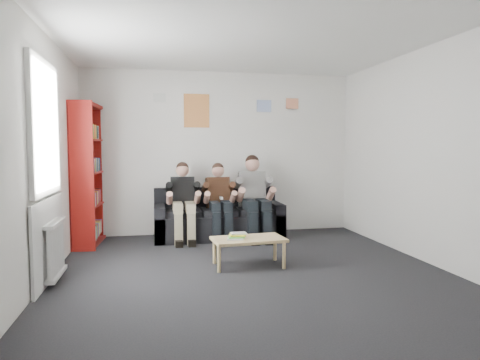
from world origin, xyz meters
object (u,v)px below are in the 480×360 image
object	(u,v)px
coffee_table	(248,241)
person_left	(183,202)
sofa	(218,220)
person_middle	(220,202)
person_right	(255,198)
bookshelf	(88,175)

from	to	relation	value
coffee_table	person_left	world-z (taller)	person_left
sofa	coffee_table	xyz separation A→B (m)	(0.12, -1.76, 0.02)
person_middle	sofa	bearing A→B (deg)	85.78
coffee_table	person_left	size ratio (longest dim) A/B	0.71
person_left	person_right	bearing A→B (deg)	2.63
sofa	bookshelf	world-z (taller)	bookshelf
sofa	person_left	xyz separation A→B (m)	(-0.56, -0.19, 0.33)
sofa	person_right	distance (m)	0.70
coffee_table	person_right	distance (m)	1.66
person_left	person_right	xyz separation A→B (m)	(1.12, -0.01, 0.04)
person_left	person_middle	distance (m)	0.56
bookshelf	person_left	distance (m)	1.47
person_middle	person_right	size ratio (longest dim) A/B	0.91
sofa	person_left	world-z (taller)	person_left
bookshelf	person_middle	size ratio (longest dim) A/B	1.74
coffee_table	person_left	distance (m)	1.74
person_left	bookshelf	bearing A→B (deg)	-179.19
coffee_table	person_right	world-z (taller)	person_right
person_left	sofa	bearing A→B (deg)	21.45
coffee_table	bookshelf	bearing A→B (deg)	142.08
sofa	coffee_table	bearing A→B (deg)	-86.07
sofa	coffee_table	size ratio (longest dim) A/B	2.32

